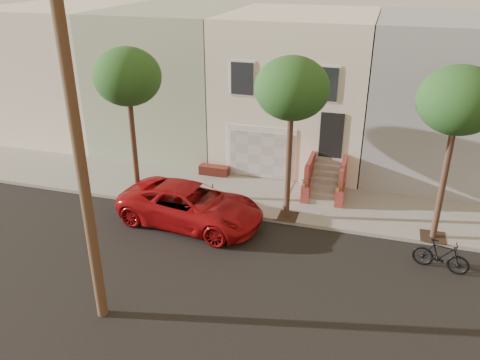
% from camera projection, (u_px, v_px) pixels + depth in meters
% --- Properties ---
extents(ground, '(90.00, 90.00, 0.00)m').
position_uv_depth(ground, '(233.00, 270.00, 16.26)').
color(ground, black).
rests_on(ground, ground).
extents(sidewalk, '(40.00, 3.70, 0.15)m').
position_uv_depth(sidewalk, '(270.00, 199.00, 20.89)').
color(sidewalk, gray).
rests_on(sidewalk, ground).
extents(house_row, '(33.10, 11.70, 7.00)m').
position_uv_depth(house_row, '(299.00, 85.00, 24.48)').
color(house_row, beige).
rests_on(house_row, sidewalk).
extents(tree_left, '(2.70, 2.57, 6.30)m').
position_uv_depth(tree_left, '(127.00, 78.00, 18.89)').
color(tree_left, '#2D2116').
rests_on(tree_left, sidewalk).
extents(tree_mid, '(2.70, 2.57, 6.30)m').
position_uv_depth(tree_mid, '(292.00, 90.00, 17.20)').
color(tree_mid, '#2D2116').
rests_on(tree_mid, sidewalk).
extents(tree_right, '(2.70, 2.57, 6.30)m').
position_uv_depth(tree_right, '(459.00, 102.00, 15.77)').
color(tree_right, '#2D2116').
rests_on(tree_right, sidewalk).
extents(pickup_truck, '(5.94, 3.28, 1.58)m').
position_uv_depth(pickup_truck, '(191.00, 205.00, 18.80)').
color(pickup_truck, '#A20E12').
rests_on(pickup_truck, ground).
extents(motorcycle, '(1.89, 0.91, 1.09)m').
position_uv_depth(motorcycle, '(441.00, 256.00, 16.06)').
color(motorcycle, black).
rests_on(motorcycle, ground).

